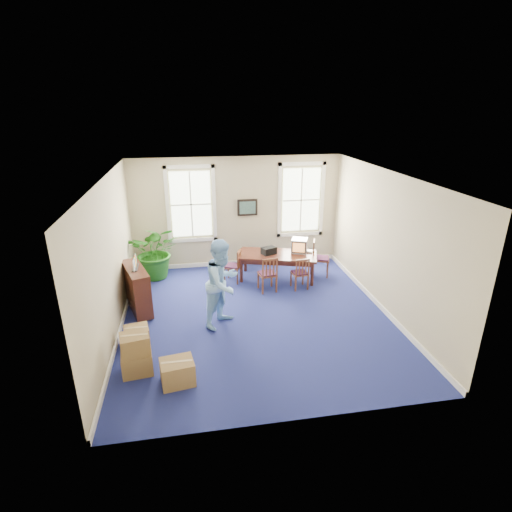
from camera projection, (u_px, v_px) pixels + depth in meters
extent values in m
plane|color=navy|center=(256.00, 316.00, 9.13)|extent=(6.50, 6.50, 0.00)
plane|color=white|center=(256.00, 176.00, 7.98)|extent=(6.50, 6.50, 0.00)
plane|color=#BBAE89|center=(237.00, 213.00, 11.54)|extent=(6.50, 0.00, 6.50)
plane|color=#BBAE89|center=(296.00, 331.00, 5.57)|extent=(6.50, 0.00, 6.50)
plane|color=#BBAE89|center=(110.00, 260.00, 8.08)|extent=(0.00, 6.50, 6.50)
plane|color=#BBAE89|center=(386.00, 243.00, 9.03)|extent=(0.00, 6.50, 6.50)
cube|color=white|center=(238.00, 262.00, 12.07)|extent=(6.00, 0.04, 0.12)
cube|color=white|center=(121.00, 326.00, 8.63)|extent=(0.04, 6.50, 0.12)
cube|color=white|center=(378.00, 304.00, 9.58)|extent=(0.04, 6.50, 0.12)
cube|color=white|center=(310.00, 251.00, 11.02)|extent=(0.19, 0.21, 0.04)
cube|color=black|center=(269.00, 251.00, 10.85)|extent=(0.45, 0.38, 0.19)
imported|color=#91C9FF|center=(223.00, 283.00, 8.52)|extent=(1.18, 1.20, 1.95)
cube|color=#492016|center=(137.00, 290.00, 9.25)|extent=(0.77, 1.37, 1.04)
imported|color=#1C5C14|center=(156.00, 251.00, 10.93)|extent=(1.51, 1.35, 1.54)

